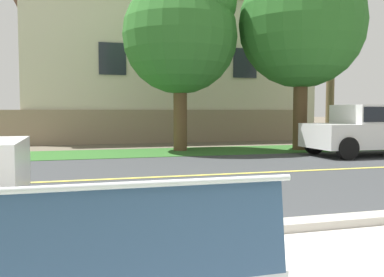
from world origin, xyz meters
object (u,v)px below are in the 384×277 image
at_px(bench_left, 124,277).
at_px(shade_tree_far_left, 184,28).
at_px(car_white_near, 376,127).
at_px(shade_tree_left, 307,15).

height_order(bench_left, shade_tree_far_left, shade_tree_far_left).
relative_size(car_white_near, shade_tree_far_left, 0.68).
distance_m(bench_left, shade_tree_left, 13.63).
distance_m(car_white_near, shade_tree_far_left, 6.88).
bearing_deg(shade_tree_left, shade_tree_far_left, 168.41).
distance_m(bench_left, shade_tree_far_left, 12.50).
bearing_deg(shade_tree_far_left, shade_tree_left, -11.59).
xyz_separation_m(bench_left, shade_tree_left, (7.44, 10.63, 4.16)).
bearing_deg(bench_left, car_white_near, 44.63).
bearing_deg(bench_left, shade_tree_far_left, 73.71).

